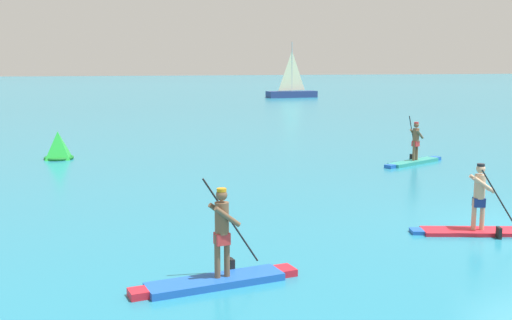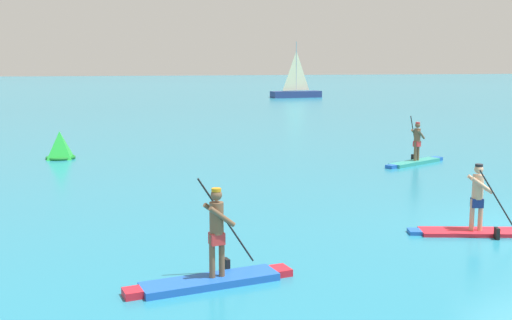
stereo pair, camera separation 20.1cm
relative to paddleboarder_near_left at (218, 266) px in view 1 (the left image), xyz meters
name	(u,v)px [view 1 (the left image)]	position (x,y,z in m)	size (l,w,h in m)	color
paddleboarder_near_left	(218,266)	(0.00, 0.00, 0.00)	(3.24, 1.04, 1.95)	blue
paddleboarder_mid_center	(475,218)	(6.74, 1.47, 0.04)	(2.89, 1.44, 1.75)	red
paddleboarder_far_right	(414,156)	(11.15, 11.11, -0.02)	(3.38, 1.75, 1.96)	teal
race_marker_buoy	(58,147)	(-2.77, 16.90, 0.19)	(1.44, 1.44, 1.20)	green
sailboat_right_horizon	(292,91)	(24.93, 60.66, 0.40)	(6.39, 2.08, 6.84)	navy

